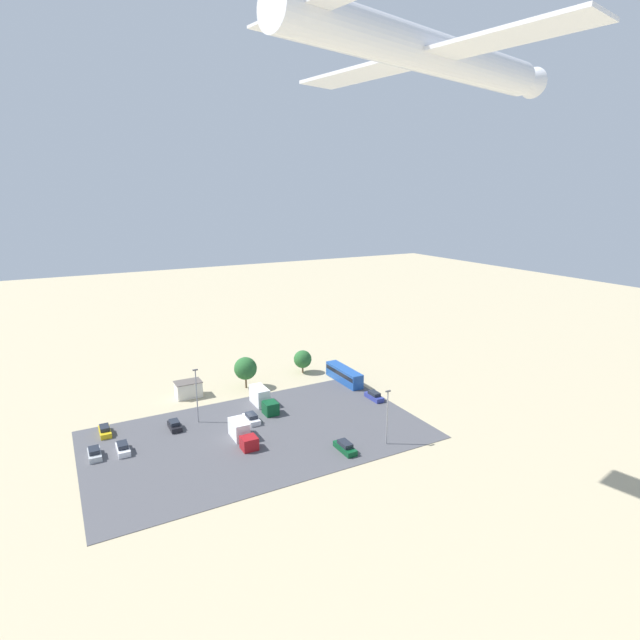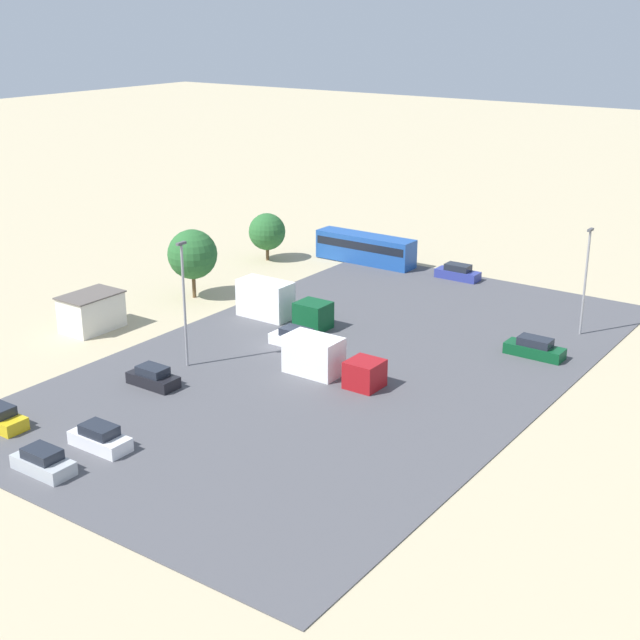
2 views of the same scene
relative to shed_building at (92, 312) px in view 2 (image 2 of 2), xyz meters
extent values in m
plane|color=tan|center=(-6.24, 15.98, -1.62)|extent=(400.00, 400.00, 0.00)
cube|color=#4C4C51|center=(-6.24, 22.44, -1.58)|extent=(55.89, 32.76, 0.08)
cube|color=silver|center=(0.00, 0.00, -0.07)|extent=(4.96, 3.34, 3.11)
cube|color=#59514C|center=(0.00, 0.00, 1.55)|extent=(5.20, 3.58, 0.12)
cube|color=#1E4C9E|center=(-31.86, 8.00, 0.01)|extent=(2.58, 11.53, 3.10)
cube|color=black|center=(-31.86, 8.00, 0.57)|extent=(2.62, 11.07, 0.87)
cube|color=black|center=(5.85, 13.34, -1.10)|extent=(1.78, 4.03, 0.87)
cube|color=#1E232D|center=(5.85, 13.34, -0.35)|extent=(1.49, 2.26, 0.64)
cube|color=silver|center=(14.89, 17.72, -1.08)|extent=(1.81, 4.20, 0.91)
cube|color=#1E232D|center=(14.89, 17.72, -0.29)|extent=(1.52, 2.35, 0.67)
cube|color=#ADB2B7|center=(18.98, 17.29, -1.10)|extent=(1.83, 4.08, 0.88)
cube|color=#1E232D|center=(18.98, 17.29, -0.34)|extent=(1.54, 2.28, 0.65)
cube|color=navy|center=(-32.04, 19.23, -1.09)|extent=(1.74, 4.58, 0.90)
cube|color=#1E232D|center=(-32.04, 19.23, -0.30)|extent=(1.46, 2.57, 0.66)
cube|color=#0C4723|center=(-16.11, 34.19, -1.09)|extent=(1.73, 4.76, 0.91)
cube|color=#1E232D|center=(-16.11, 34.19, -0.30)|extent=(1.46, 2.66, 0.67)
cube|color=silver|center=(-6.89, 17.11, -1.10)|extent=(1.90, 4.48, 0.89)
cube|color=#1E232D|center=(-6.89, 17.11, -0.33)|extent=(1.60, 2.51, 0.65)
cube|color=maroon|center=(-2.98, 26.33, -0.50)|extent=(2.48, 2.45, 2.08)
cube|color=white|center=(-2.98, 21.70, -0.05)|extent=(2.48, 4.36, 2.97)
cube|color=#0C4723|center=(-11.18, 15.76, -0.35)|extent=(2.45, 2.81, 2.38)
cube|color=white|center=(-11.18, 10.45, 0.16)|extent=(2.45, 5.00, 3.40)
cylinder|color=brown|center=(-26.57, -1.54, -0.76)|extent=(0.36, 0.36, 1.73)
sphere|color=#28602D|center=(-26.57, -1.54, 1.64)|extent=(4.08, 4.08, 4.08)
cylinder|color=brown|center=(-11.87, 1.04, -0.35)|extent=(0.36, 0.36, 2.54)
sphere|color=#28602D|center=(-11.87, 1.04, 2.71)|extent=(4.78, 4.78, 4.78)
cylinder|color=gray|center=(-23.26, 35.41, 2.97)|extent=(0.20, 0.20, 9.02)
cube|color=#4C4C51|center=(-23.26, 35.41, 7.66)|extent=(0.90, 0.28, 0.20)
cylinder|color=gray|center=(1.52, 12.72, 3.31)|extent=(0.20, 0.20, 9.71)
cube|color=#4C4C51|center=(1.52, 12.72, 8.35)|extent=(0.90, 0.28, 0.20)
camera|label=1|loc=(21.77, 95.29, 37.81)|focal=28.00mm
camera|label=2|loc=(48.43, 58.61, 25.07)|focal=50.00mm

